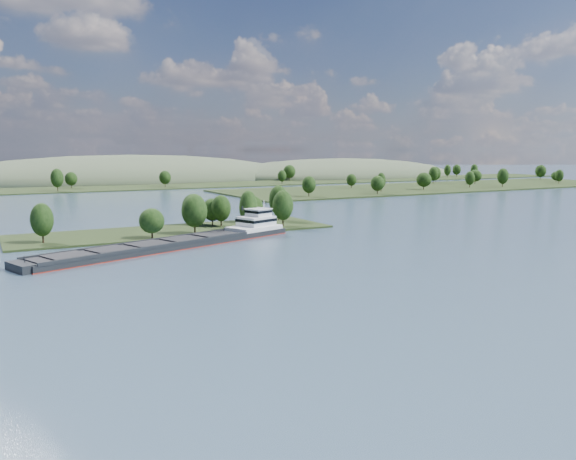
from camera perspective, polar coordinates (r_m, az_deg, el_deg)
ground at (r=127.46m, az=-3.15°, el=-3.64°), size 1800.00×1800.00×0.00m
tree_island at (r=184.15m, az=-8.99°, el=1.15°), size 100.00×31.85×13.98m
right_bank at (r=409.36m, az=15.62°, el=4.34°), size 320.00×90.00×14.50m
back_shoreline at (r=397.94m, az=-19.89°, el=4.01°), size 900.00×60.00×15.24m
hill_east at (r=559.57m, az=5.44°, el=5.44°), size 260.00×140.00×36.00m
hill_west at (r=506.24m, az=-15.76°, el=4.89°), size 320.00×160.00×44.00m
cargo_barge at (r=156.54m, az=-10.18°, el=-1.03°), size 79.97×36.36×11.02m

